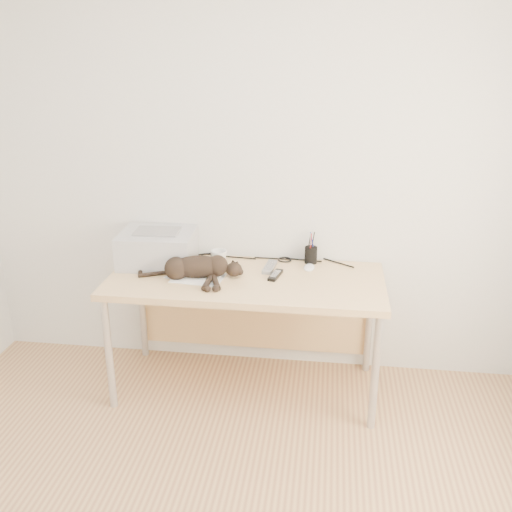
# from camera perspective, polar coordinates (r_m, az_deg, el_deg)

# --- Properties ---
(wall_back) EXTENTS (3.50, 0.00, 3.50)m
(wall_back) POSITION_cam_1_polar(r_m,az_deg,el_deg) (3.49, -0.21, 8.62)
(wall_back) COLOR silver
(wall_back) RESTS_ON floor
(desk) EXTENTS (1.60, 0.70, 0.74)m
(desk) POSITION_cam_1_polar(r_m,az_deg,el_deg) (3.44, -0.81, -3.69)
(desk) COLOR tan
(desk) RESTS_ON floor
(printer) EXTENTS (0.47, 0.40, 0.21)m
(printer) POSITION_cam_1_polar(r_m,az_deg,el_deg) (3.55, -9.76, 0.87)
(printer) COLOR #B2B2B7
(printer) RESTS_ON desk
(papers) EXTENTS (0.35, 0.29, 0.01)m
(papers) POSITION_cam_1_polar(r_m,az_deg,el_deg) (3.33, -6.02, -2.09)
(papers) COLOR white
(papers) RESTS_ON desk
(cat) EXTENTS (0.62, 0.29, 0.14)m
(cat) POSITION_cam_1_polar(r_m,az_deg,el_deg) (3.31, -6.09, -1.21)
(cat) COLOR black
(cat) RESTS_ON desk
(mug) EXTENTS (0.14, 0.14, 0.09)m
(mug) POSITION_cam_1_polar(r_m,az_deg,el_deg) (3.49, -3.72, -0.17)
(mug) COLOR white
(mug) RESTS_ON desk
(pen_cup) EXTENTS (0.08, 0.08, 0.19)m
(pen_cup) POSITION_cam_1_polar(r_m,az_deg,el_deg) (3.53, 5.51, 0.14)
(pen_cup) COLOR black
(pen_cup) RESTS_ON desk
(remote_grey) EXTENTS (0.08, 0.20, 0.02)m
(remote_grey) POSITION_cam_1_polar(r_m,az_deg,el_deg) (3.44, 1.38, -1.12)
(remote_grey) COLOR gray
(remote_grey) RESTS_ON desk
(remote_black) EXTENTS (0.08, 0.17, 0.02)m
(remote_black) POSITION_cam_1_polar(r_m,az_deg,el_deg) (3.33, 1.96, -1.92)
(remote_black) COLOR black
(remote_black) RESTS_ON desk
(mouse) EXTENTS (0.08, 0.12, 0.04)m
(mouse) POSITION_cam_1_polar(r_m,az_deg,el_deg) (3.46, 5.34, -0.96)
(mouse) COLOR silver
(mouse) RESTS_ON desk
(cable_tangle) EXTENTS (1.36, 0.09, 0.01)m
(cable_tangle) POSITION_cam_1_polar(r_m,az_deg,el_deg) (3.60, -0.30, -0.21)
(cable_tangle) COLOR black
(cable_tangle) RESTS_ON desk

